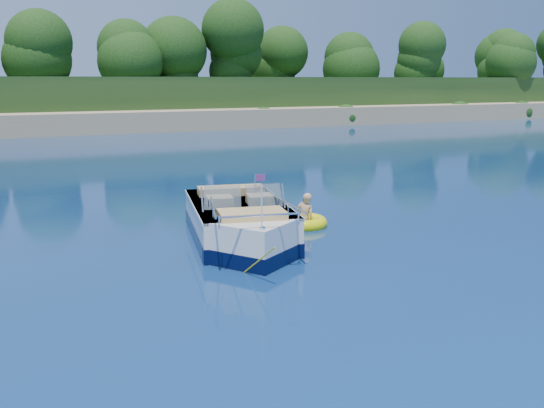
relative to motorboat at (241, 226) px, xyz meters
name	(u,v)px	position (x,y,z in m)	size (l,w,h in m)	color
ground	(317,290)	(-0.02, -3.64, -0.39)	(160.00, 160.00, 0.00)	#0A1746
shoreline	(32,105)	(-0.02, 60.14, 0.58)	(170.00, 59.00, 6.00)	tan
treeline	(51,56)	(0.02, 37.38, 5.15)	(150.00, 7.12, 8.19)	#321F10
motorboat	(241,226)	(0.00, 0.00, 0.00)	(3.01, 6.02, 2.03)	white
tow_tube	(303,222)	(2.11, 0.84, -0.31)	(1.31, 1.31, 0.34)	#F4EF09
boy	(304,226)	(2.10, 0.77, -0.39)	(0.52, 0.34, 1.42)	tan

